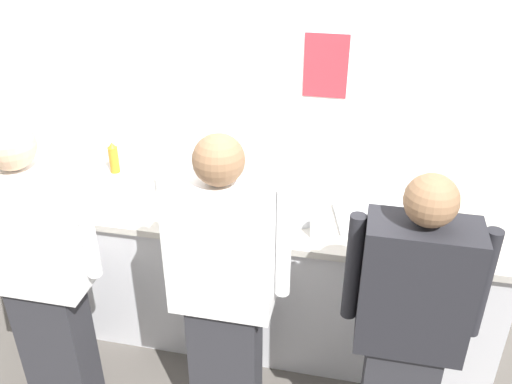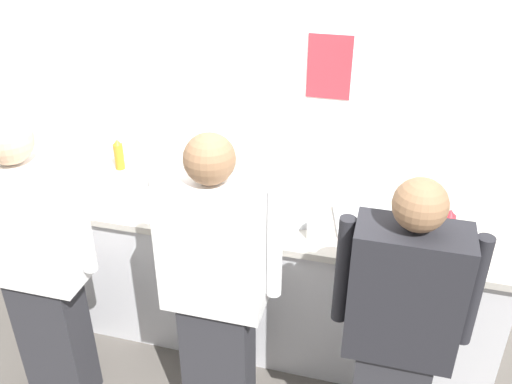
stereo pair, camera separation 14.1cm
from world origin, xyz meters
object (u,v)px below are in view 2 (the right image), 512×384
Objects in this scene: plate_stack_front at (223,203)px; squeeze_bottle_primary at (448,227)px; chef_near_left at (38,265)px; sheet_tray at (373,222)px; squeeze_bottle_secondary at (69,184)px; ramekin_red_sauce at (469,229)px; squeeze_bottle_spare at (119,155)px; mixing_bowl_steel at (294,205)px; chef_center at (216,289)px; ramekin_orange_sauce at (55,184)px; chef_far_right at (398,335)px; plate_stack_rear at (198,185)px; deli_cup at (315,230)px; ramekin_green_sauce at (100,173)px.

plate_stack_front is 1.22m from squeeze_bottle_primary.
sheet_tray is at bearing 26.66° from chef_near_left.
squeeze_bottle_secondary is 2.28m from ramekin_red_sauce.
mixing_bowl_steel is at bearing -11.79° from squeeze_bottle_spare.
squeeze_bottle_secondary is (-0.92, -0.10, 0.05)m from plate_stack_front.
chef_center is 17.54× the size of ramekin_orange_sauce.
chef_far_right is at bearing -106.31° from squeeze_bottle_primary.
squeeze_bottle_primary reaches higher than mixing_bowl_steel.
chef_near_left is at bearing -160.12° from squeeze_bottle_primary.
squeeze_bottle_primary reaches higher than plate_stack_front.
plate_stack_rear is at bearing 11.70° from ramekin_orange_sauce.
deli_cup is at bearing -14.42° from plate_stack_front.
squeeze_bottle_secondary is at bearing -172.22° from mixing_bowl_steel.
ramekin_green_sauce is at bearing 174.93° from mixing_bowl_steel.
deli_cup is (1.44, -0.33, 0.03)m from ramekin_green_sauce.
squeeze_bottle_spare is (-0.08, 1.03, 0.12)m from chef_near_left.
chef_center is 1.35m from ramekin_green_sauce.
chef_center is at bearing -64.61° from plate_stack_rear.
chef_far_right is 3.85× the size of sheet_tray.
plate_stack_front is at bearing -12.15° from ramekin_green_sauce.
chef_far_right is (0.84, -0.04, -0.04)m from chef_center.
chef_far_right is at bearing -111.82° from ramekin_red_sauce.
squeeze_bottle_secondary is at bearing -174.07° from ramekin_red_sauce.
ramekin_orange_sauce is at bearing -128.36° from squeeze_bottle_spare.
ramekin_orange_sauce is (-1.26, 0.64, 0.05)m from chef_center.
plate_stack_rear is at bearing 157.77° from deli_cup.
chef_near_left is at bearing -63.51° from ramekin_orange_sauce.
squeeze_bottle_primary is 2.08× the size of ramekin_orange_sauce.
squeeze_bottle_spare reaches higher than mixing_bowl_steel.
ramekin_red_sauce is at bearing 21.92° from chef_near_left.
squeeze_bottle_spare is (0.10, 0.43, 0.01)m from squeeze_bottle_secondary.
ramekin_orange_sauce is (-2.30, -0.01, -0.07)m from squeeze_bottle_primary.
mixing_bowl_steel is 3.33× the size of ramekin_red_sauce.
squeeze_bottle_primary is at bearing 12.34° from deli_cup.
mixing_bowl_steel reaches higher than ramekin_green_sauce.
squeeze_bottle_secondary is at bearing 178.42° from deli_cup.
plate_stack_rear is at bearing 171.14° from mixing_bowl_steel.
squeeze_bottle_primary is 1.02× the size of squeeze_bottle_secondary.
ramekin_orange_sauce is (-2.10, 0.68, 0.09)m from chef_far_right.
ramekin_red_sauce is at bearing 45.92° from squeeze_bottle_primary.
deli_cup reaches higher than plate_stack_front.
squeeze_bottle_primary is at bearing -5.13° from ramekin_green_sauce.
plate_stack_rear is 1.44m from squeeze_bottle_primary.
chef_center reaches higher than squeeze_bottle_primary.
chef_center reaches higher than sheet_tray.
ramekin_red_sauce is at bearing 33.56° from chef_center.
deli_cup is (1.29, 0.56, 0.07)m from chef_near_left.
squeeze_bottle_primary is (1.22, 0.00, 0.05)m from plate_stack_front.
squeeze_bottle_secondary reaches higher than mixing_bowl_steel.
sheet_tray is 1.77m from squeeze_bottle_secondary.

